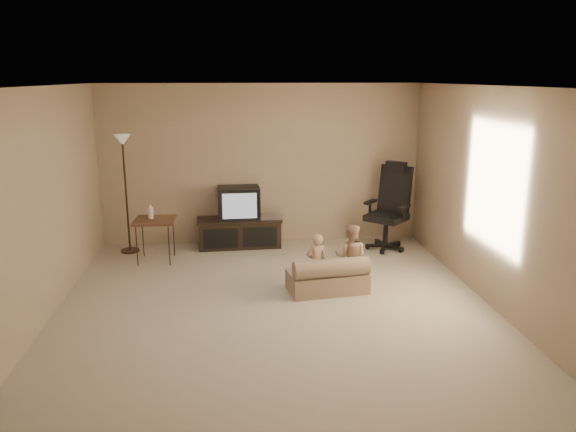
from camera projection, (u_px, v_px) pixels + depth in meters
name	position (u px, v px, depth m)	size (l,w,h in m)	color
floor	(275.00, 309.00, 6.45)	(5.50, 5.50, 0.00)	#B6A790
room_shell	(275.00, 179.00, 6.08)	(5.50, 5.50, 5.50)	silver
tv_stand	(240.00, 222.00, 8.73)	(1.34, 0.54, 0.95)	black
office_chair	(389.00, 218.00, 8.63)	(0.87, 0.87, 1.34)	black
side_table	(154.00, 221.00, 8.00)	(0.58, 0.58, 0.84)	brown
floor_lamp	(124.00, 167.00, 8.25)	(0.28, 0.28, 1.78)	#322316
child_sofa	(328.00, 277.00, 6.91)	(1.01, 0.66, 0.47)	gray
toddler_left	(316.00, 262.00, 6.93)	(0.27, 0.19, 0.73)	tan
toddler_right	(351.00, 257.00, 6.99)	(0.40, 0.22, 0.83)	tan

